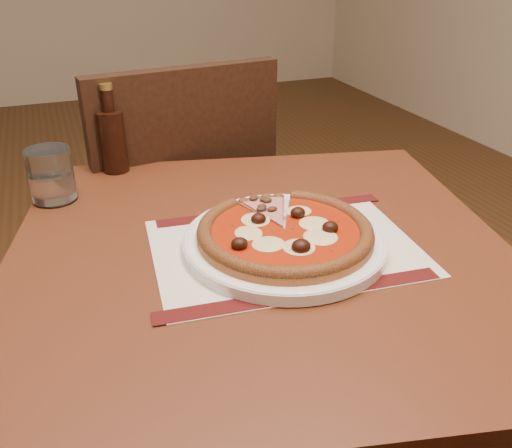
{
  "coord_description": "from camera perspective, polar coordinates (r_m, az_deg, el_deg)",
  "views": [
    {
      "loc": [
        -0.1,
        -1.71,
        1.19
      ],
      "look_at": [
        0.18,
        -0.99,
        0.78
      ],
      "focal_mm": 38.0,
      "sensor_mm": 36.0,
      "label": 1
    }
  ],
  "objects": [
    {
      "name": "bottle",
      "position": [
        1.18,
        -14.88,
        8.74
      ],
      "size": [
        0.06,
        0.06,
        0.19
      ],
      "color": "#38180E",
      "rests_on": "table"
    },
    {
      "name": "water_glass",
      "position": [
        1.08,
        -20.77,
        4.83
      ],
      "size": [
        0.1,
        0.1,
        0.1
      ],
      "primitive_type": "cylinder",
      "rotation": [
        0.0,
        0.0,
        -0.21
      ],
      "color": "white",
      "rests_on": "table"
    },
    {
      "name": "plate",
      "position": [
        0.86,
        3.05,
        -1.9
      ],
      "size": [
        0.32,
        0.32,
        0.02
      ],
      "primitive_type": "cylinder",
      "color": "white",
      "rests_on": "placemat"
    },
    {
      "name": "pizza",
      "position": [
        0.85,
        3.09,
        -0.76
      ],
      "size": [
        0.28,
        0.28,
        0.04
      ],
      "color": "#AE632A",
      "rests_on": "plate"
    },
    {
      "name": "placemat",
      "position": [
        0.87,
        3.03,
        -2.47
      ],
      "size": [
        0.44,
        0.33,
        0.0
      ],
      "primitive_type": "cube",
      "rotation": [
        0.0,
        0.0,
        -0.1
      ],
      "color": "silver",
      "rests_on": "table"
    },
    {
      "name": "chair_far",
      "position": [
        1.45,
        -8.32,
        0.93
      ],
      "size": [
        0.5,
        0.5,
        0.95
      ],
      "rotation": [
        0.0,
        0.0,
        3.27
      ],
      "color": "black",
      "rests_on": "ground"
    },
    {
      "name": "table",
      "position": [
        0.93,
        0.45,
        -7.74
      ],
      "size": [
        0.96,
        0.96,
        0.75
      ],
      "rotation": [
        0.0,
        0.0,
        -0.23
      ],
      "color": "#622C17",
      "rests_on": "ground"
    },
    {
      "name": "ham_slice",
      "position": [
        0.92,
        1.69,
        1.26
      ],
      "size": [
        0.09,
        0.13,
        0.02
      ],
      "rotation": [
        0.0,
        0.0,
        1.5
      ],
      "color": "#AE632A",
      "rests_on": "plate"
    }
  ]
}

